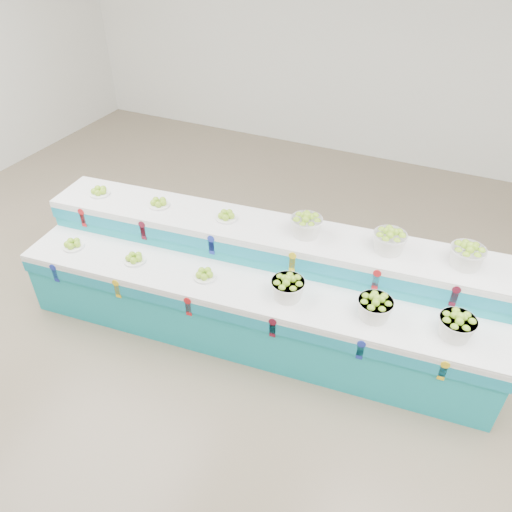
% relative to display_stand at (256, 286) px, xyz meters
% --- Properties ---
extents(ground, '(10.00, 10.00, 0.00)m').
position_rel_display_stand_xyz_m(ground, '(-0.10, -0.63, -0.51)').
color(ground, '#73654F').
rests_on(ground, ground).
extents(back_wall, '(10.00, 0.00, 10.00)m').
position_rel_display_stand_xyz_m(back_wall, '(-0.10, 4.37, 1.49)').
color(back_wall, silver).
rests_on(back_wall, ground).
extents(display_stand, '(4.61, 1.58, 1.02)m').
position_rel_display_stand_xyz_m(display_stand, '(0.00, 0.00, 0.00)').
color(display_stand, '#1BA4B2').
rests_on(display_stand, ground).
extents(plate_lower_left, '(0.23, 0.23, 0.09)m').
position_rel_display_stand_xyz_m(plate_lower_left, '(-1.80, -0.45, 0.25)').
color(plate_lower_left, white).
rests_on(plate_lower_left, display_stand).
extents(plate_lower_mid, '(0.23, 0.23, 0.09)m').
position_rel_display_stand_xyz_m(plate_lower_mid, '(-1.11, -0.38, 0.25)').
color(plate_lower_mid, white).
rests_on(plate_lower_mid, display_stand).
extents(plate_lower_right, '(0.23, 0.23, 0.09)m').
position_rel_display_stand_xyz_m(plate_lower_right, '(-0.37, -0.32, 0.25)').
color(plate_lower_right, white).
rests_on(plate_lower_right, display_stand).
extents(basket_lower_left, '(0.32, 0.32, 0.21)m').
position_rel_display_stand_xyz_m(basket_lower_left, '(0.41, -0.24, 0.32)').
color(basket_lower_left, silver).
rests_on(basket_lower_left, display_stand).
extents(basket_lower_mid, '(0.32, 0.32, 0.21)m').
position_rel_display_stand_xyz_m(basket_lower_mid, '(1.16, -0.17, 0.32)').
color(basket_lower_mid, silver).
rests_on(basket_lower_mid, display_stand).
extents(basket_lower_right, '(0.32, 0.32, 0.21)m').
position_rel_display_stand_xyz_m(basket_lower_right, '(1.80, -0.11, 0.32)').
color(basket_lower_right, silver).
rests_on(basket_lower_right, display_stand).
extents(plate_upper_left, '(0.23, 0.23, 0.09)m').
position_rel_display_stand_xyz_m(plate_upper_left, '(-1.85, 0.11, 0.55)').
color(plate_upper_left, white).
rests_on(plate_upper_left, display_stand).
extents(plate_upper_mid, '(0.23, 0.23, 0.09)m').
position_rel_display_stand_xyz_m(plate_upper_mid, '(-1.16, 0.17, 0.55)').
color(plate_upper_mid, white).
rests_on(plate_upper_mid, display_stand).
extents(plate_upper_right, '(0.23, 0.23, 0.09)m').
position_rel_display_stand_xyz_m(plate_upper_right, '(-0.43, 0.24, 0.55)').
color(plate_upper_right, white).
rests_on(plate_upper_right, display_stand).
extents(basket_upper_left, '(0.32, 0.32, 0.21)m').
position_rel_display_stand_xyz_m(basket_upper_left, '(0.36, 0.32, 0.62)').
color(basket_upper_left, silver).
rests_on(basket_upper_left, display_stand).
extents(basket_upper_mid, '(0.32, 0.32, 0.21)m').
position_rel_display_stand_xyz_m(basket_upper_mid, '(1.11, 0.39, 0.62)').
color(basket_upper_mid, silver).
rests_on(basket_upper_mid, display_stand).
extents(basket_upper_right, '(0.32, 0.32, 0.21)m').
position_rel_display_stand_xyz_m(basket_upper_right, '(1.75, 0.45, 0.62)').
color(basket_upper_right, silver).
rests_on(basket_upper_right, display_stand).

